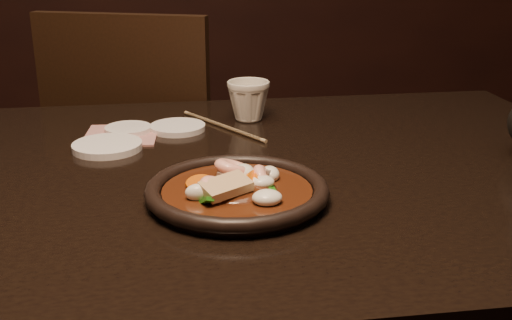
{
  "coord_description": "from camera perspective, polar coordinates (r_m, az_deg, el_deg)",
  "views": [
    {
      "loc": [
        0.02,
        -0.98,
        1.11
      ],
      "look_at": [
        0.15,
        -0.1,
        0.8
      ],
      "focal_mm": 45.0,
      "sensor_mm": 36.0,
      "label": 1
    }
  ],
  "objects": [
    {
      "name": "saucer_right",
      "position": [
        1.26,
        -6.98,
        2.89
      ],
      "size": [
        0.11,
        0.11,
        0.01
      ],
      "primitive_type": "cylinder",
      "color": "white",
      "rests_on": "table"
    },
    {
      "name": "table",
      "position": [
        1.07,
        -8.93,
        -4.94
      ],
      "size": [
        1.6,
        0.9,
        0.75
      ],
      "color": "black",
      "rests_on": "floor"
    },
    {
      "name": "tea_cup",
      "position": [
        1.31,
        -0.67,
        5.43
      ],
      "size": [
        0.1,
        0.09,
        0.09
      ],
      "primitive_type": "imported",
      "rotation": [
        0.0,
        0.0,
        -0.14
      ],
      "color": "beige",
      "rests_on": "table"
    },
    {
      "name": "plate",
      "position": [
        0.92,
        -1.69,
        -2.86
      ],
      "size": [
        0.26,
        0.26,
        0.03
      ],
      "color": "black",
      "rests_on": "table"
    },
    {
      "name": "saucer_left",
      "position": [
        1.17,
        -13.09,
        1.2
      ],
      "size": [
        0.12,
        0.12,
        0.01
      ],
      "primitive_type": "cylinder",
      "color": "white",
      "rests_on": "table"
    },
    {
      "name": "napkin",
      "position": [
        1.24,
        -11.89,
        2.17
      ],
      "size": [
        0.14,
        0.14,
        0.0
      ],
      "primitive_type": "cube",
      "rotation": [
        0.0,
        0.0,
        -0.08
      ],
      "color": "#AD716A",
      "rests_on": "table"
    },
    {
      "name": "soy_dish",
      "position": [
        1.25,
        -11.29,
        2.66
      ],
      "size": [
        0.09,
        0.09,
        0.01
      ],
      "primitive_type": "cylinder",
      "color": "white",
      "rests_on": "table"
    },
    {
      "name": "chair",
      "position": [
        1.75,
        -9.59,
        -0.87
      ],
      "size": [
        0.57,
        0.57,
        0.94
      ],
      "rotation": [
        0.0,
        0.0,
        2.79
      ],
      "color": "black",
      "rests_on": "floor"
    },
    {
      "name": "chopsticks",
      "position": [
        1.26,
        -2.97,
        3.04
      ],
      "size": [
        0.14,
        0.23,
        0.01
      ],
      "rotation": [
        0.0,
        0.0,
        0.55
      ],
      "color": "tan",
      "rests_on": "table"
    },
    {
      "name": "stirfry",
      "position": [
        0.92,
        -1.5,
        -2.4
      ],
      "size": [
        0.15,
        0.16,
        0.06
      ],
      "color": "#3A180A",
      "rests_on": "plate"
    }
  ]
}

